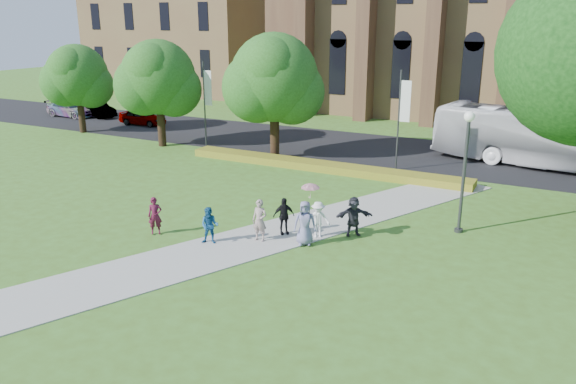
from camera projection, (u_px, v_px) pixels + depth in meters
The scene contains 23 objects.
ground at pixel (230, 253), 22.09m from camera, with size 160.00×160.00×0.00m, color #43661E.
road at pixel (388, 151), 39.00m from camera, with size 160.00×10.00×0.02m, color black.
footpath at pixel (244, 244), 22.93m from camera, with size 3.20×30.00×0.04m, color #B2B2A8.
flower_hedge at pixel (322, 166), 34.07m from camera, with size 18.00×1.40×0.45m, color #AF9023.
building_west at pixel (185, 15), 69.94m from camera, with size 22.00×14.00×18.30m.
streetlamp at pixel (465, 158), 23.29m from camera, with size 0.44×0.44×5.24m.
street_tree_0 at pixel (158, 77), 39.13m from camera, with size 5.20×5.20×7.50m.
street_tree_1 at pixel (274, 78), 35.46m from camera, with size 5.60×5.60×8.05m.
street_tree_2 at pixel (77, 75), 44.06m from camera, with size 4.80×4.80×6.95m.
banner_pole_0 at pixel (401, 115), 33.00m from camera, with size 0.70×0.10×6.00m.
banner_pole_1 at pixel (206, 100), 39.20m from camera, with size 0.70×0.10×6.00m.
tour_coach at pixel (543, 137), 34.36m from camera, with size 3.07×13.14×3.66m, color silver.
car_0 at pixel (142, 117), 48.18m from camera, with size 1.68×4.16×1.42m, color gray.
car_1 at pixel (97, 109), 52.11m from camera, with size 1.51×4.32×1.42m, color gray.
car_2 at pixel (70, 109), 52.31m from camera, with size 2.02×4.97×1.44m, color gray.
pedestrian_0 at pixel (155, 216), 23.73m from camera, with size 0.59×0.39×1.61m, color #4F1229.
pedestrian_1 at pixel (210, 226), 22.72m from camera, with size 0.74×0.58×1.53m, color #1A5283.
pedestrian_2 at pixel (318, 220), 23.37m from camera, with size 1.00×0.58×1.55m, color white.
pedestrian_3 at pixel (284, 216), 23.73m from camera, with size 0.94×0.39×1.60m, color black.
pedestrian_4 at pixel (305, 223), 22.58m from camera, with size 0.90×0.58×1.83m, color slate.
pedestrian_5 at pixel (354, 216), 23.56m from camera, with size 1.57×0.50×1.69m, color #26252D.
pedestrian_6 at pixel (260, 220), 22.98m from camera, with size 0.64×0.42×1.76m, color gray.
parasol at pixel (310, 194), 22.21m from camera, with size 0.73×0.73×0.64m, color #F1AAC0.
Camera 1 is at (11.47, -16.99, 8.85)m, focal length 35.00 mm.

